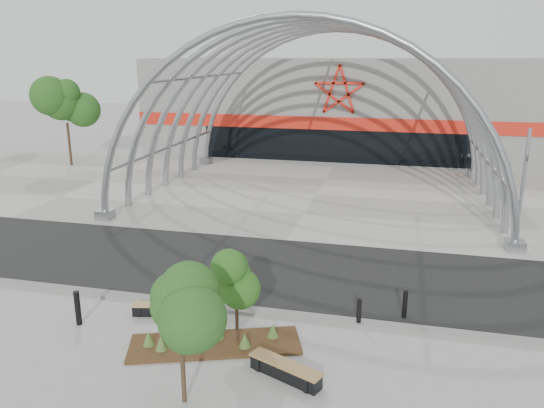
% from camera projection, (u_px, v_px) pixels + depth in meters
% --- Properties ---
extents(ground, '(140.00, 140.00, 0.00)m').
position_uv_depth(ground, '(244.00, 308.00, 18.08)').
color(ground, '#959591').
rests_on(ground, ground).
extents(road, '(140.00, 7.00, 0.02)m').
position_uv_depth(road, '(269.00, 269.00, 21.35)').
color(road, black).
rests_on(road, ground).
extents(forecourt, '(60.00, 17.00, 0.04)m').
position_uv_depth(forecourt, '(316.00, 195.00, 32.57)').
color(forecourt, gray).
rests_on(forecourt, ground).
extents(kerb, '(60.00, 0.50, 0.12)m').
position_uv_depth(kerb, '(242.00, 310.00, 17.83)').
color(kerb, slate).
rests_on(kerb, ground).
extents(arena_building, '(34.00, 15.24, 8.00)m').
position_uv_depth(arena_building, '(348.00, 104.00, 48.27)').
color(arena_building, slate).
rests_on(arena_building, ground).
extents(vault_canopy, '(20.80, 15.80, 20.36)m').
position_uv_depth(vault_canopy, '(316.00, 195.00, 32.57)').
color(vault_canopy, gray).
rests_on(vault_canopy, ground).
extents(planting_bed, '(5.27, 3.15, 0.53)m').
position_uv_depth(planting_bed, '(213.00, 342.00, 15.73)').
color(planting_bed, '#382814').
rests_on(planting_bed, ground).
extents(signal_pole, '(0.39, 0.75, 5.38)m').
position_uv_depth(signal_pole, '(522.00, 188.00, 22.79)').
color(signal_pole, gray).
rests_on(signal_pole, ground).
extents(street_tree_0, '(1.62, 1.62, 3.69)m').
position_uv_depth(street_tree_0, '(180.00, 305.00, 12.52)').
color(street_tree_0, '#2F2416').
rests_on(street_tree_0, ground).
extents(street_tree_1, '(1.29, 1.29, 3.05)m').
position_uv_depth(street_tree_1, '(236.00, 275.00, 15.32)').
color(street_tree_1, '#341D15').
rests_on(street_tree_1, ground).
extents(bench_0, '(1.95, 0.82, 0.40)m').
position_uv_depth(bench_0, '(161.00, 309.00, 17.58)').
color(bench_0, black).
rests_on(bench_0, ground).
extents(bench_1, '(2.16, 1.30, 0.45)m').
position_uv_depth(bench_1, '(285.00, 371.00, 14.12)').
color(bench_1, black).
rests_on(bench_1, ground).
extents(bollard_0, '(0.18, 0.18, 1.15)m').
position_uv_depth(bollard_0, '(78.00, 308.00, 16.86)').
color(bollard_0, black).
rests_on(bollard_0, ground).
extents(bollard_1, '(0.18, 0.18, 1.15)m').
position_uv_depth(bollard_1, '(198.00, 316.00, 16.35)').
color(bollard_1, black).
rests_on(bollard_1, ground).
extents(bollard_2, '(0.14, 0.14, 0.86)m').
position_uv_depth(bollard_2, '(248.00, 297.00, 17.96)').
color(bollard_2, black).
rests_on(bollard_2, ground).
extents(bollard_3, '(0.15, 0.15, 0.92)m').
position_uv_depth(bollard_3, '(359.00, 312.00, 16.80)').
color(bollard_3, black).
rests_on(bollard_3, ground).
extents(bollard_4, '(0.15, 0.15, 0.96)m').
position_uv_depth(bollard_4, '(405.00, 304.00, 17.29)').
color(bollard_4, black).
rests_on(bollard_4, ground).
extents(bg_tree_0, '(3.00, 3.00, 6.45)m').
position_uv_depth(bg_tree_0, '(65.00, 105.00, 40.06)').
color(bg_tree_0, black).
rests_on(bg_tree_0, ground).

